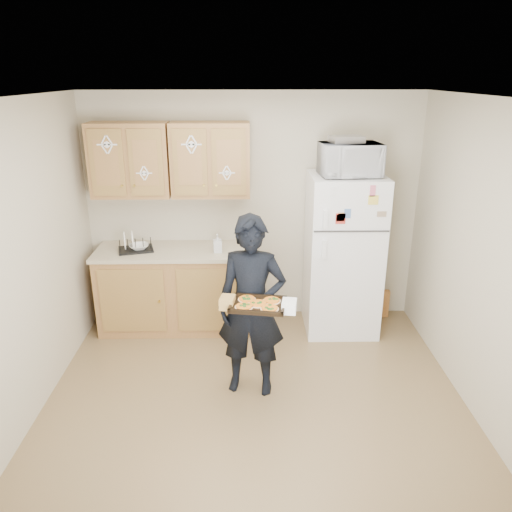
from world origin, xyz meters
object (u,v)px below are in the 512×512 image
object	(u,v)px
baking_tray	(258,305)
dish_rack	(135,244)
microwave	(350,160)
refrigerator	(343,255)
person	(252,307)

from	to	relation	value
baking_tray	dish_rack	xyz separation A→B (m)	(-1.26, 1.47, 0.01)
microwave	dish_rack	bearing A→B (deg)	171.61
microwave	dish_rack	world-z (taller)	microwave
baking_tray	dish_rack	bearing A→B (deg)	139.84
refrigerator	microwave	distance (m)	1.01
refrigerator	microwave	bearing A→B (deg)	-87.31
baking_tray	microwave	size ratio (longest dim) A/B	0.74
person	dish_rack	xyz separation A→B (m)	(-1.21, 1.17, 0.17)
refrigerator	person	size ratio (longest dim) A/B	1.06
baking_tray	refrigerator	bearing A→B (deg)	66.36
refrigerator	person	xyz separation A→B (m)	(-0.98, -1.14, -0.05)
dish_rack	refrigerator	bearing A→B (deg)	-0.82
baking_tray	microwave	world-z (taller)	microwave
refrigerator	person	bearing A→B (deg)	-130.56
refrigerator	person	distance (m)	1.50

